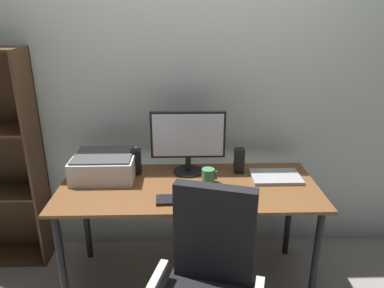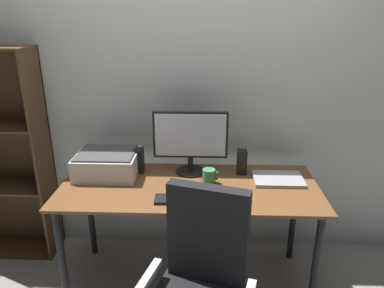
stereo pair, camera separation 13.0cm
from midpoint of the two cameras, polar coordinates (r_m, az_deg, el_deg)
The scene contains 11 objects.
ground_plane at distance 2.70m, azimuth -1.94°, elevation -20.76°, with size 12.00×12.00×0.00m, color gray.
back_wall at distance 2.60m, azimuth -2.23°, elevation 9.73°, with size 6.40×0.10×2.60m, color beige.
desk at distance 2.33m, azimuth -2.14°, elevation -8.45°, with size 1.63×0.69×0.74m.
monitor at distance 2.38m, azimuth -2.25°, elevation 0.85°, with size 0.50×0.20×0.43m.
keyboard at distance 2.11m, azimuth -3.50°, elevation -8.80°, with size 0.29×0.11×0.02m, color black.
mouse at distance 2.10m, azimuth 3.05°, elevation -8.79°, with size 0.06×0.10×0.03m, color black.
coffee_mug at distance 2.30m, azimuth 0.97°, elevation -5.10°, with size 0.10×0.08×0.10m.
laptop at distance 2.42m, azimuth 11.65°, elevation -5.13°, with size 0.32×0.23×0.02m, color #99999E.
speaker_left at distance 2.46m, azimuth -10.36°, elevation -2.81°, with size 0.06×0.07×0.17m, color black.
speaker_right at distance 2.45m, azimuth 6.00°, elevation -2.67°, with size 0.06×0.07×0.17m, color black.
printer at distance 2.45m, azimuth -15.22°, elevation -3.37°, with size 0.40×0.34×0.16m.
Camera 1 is at (-0.03, -2.04, 1.77)m, focal length 33.60 mm.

